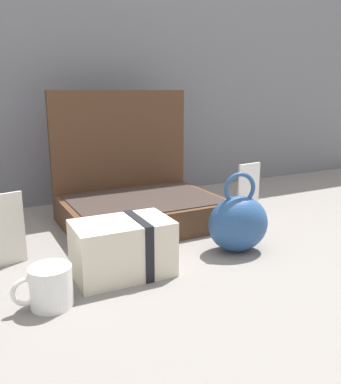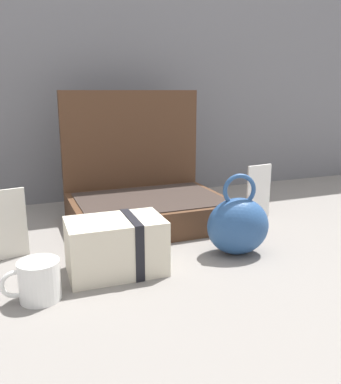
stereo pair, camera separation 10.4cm
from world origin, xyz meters
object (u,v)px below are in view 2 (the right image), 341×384
object	(u,v)px
teal_pouch_handbag	(238,225)
cream_toiletry_bag	(117,246)
poster_card_right	(9,224)
info_card_left	(259,192)
coffee_mug	(38,281)
open_suitcase	(145,195)

from	to	relation	value
teal_pouch_handbag	cream_toiletry_bag	size ratio (longest dim) A/B	0.95
poster_card_right	teal_pouch_handbag	bearing A→B (deg)	-29.50
info_card_left	poster_card_right	bearing A→B (deg)	176.46
coffee_mug	cream_toiletry_bag	bearing A→B (deg)	20.28
teal_pouch_handbag	info_card_left	world-z (taller)	teal_pouch_handbag
open_suitcase	info_card_left	bearing A→B (deg)	-17.94
info_card_left	coffee_mug	bearing A→B (deg)	-164.63
open_suitcase	teal_pouch_handbag	size ratio (longest dim) A/B	2.23
poster_card_right	coffee_mug	bearing A→B (deg)	-89.27
cream_toiletry_bag	poster_card_right	world-z (taller)	poster_card_right
coffee_mug	info_card_left	xyz separation A→B (m)	(0.70, 0.29, 0.05)
open_suitcase	coffee_mug	bearing A→B (deg)	-131.51
open_suitcase	cream_toiletry_bag	size ratio (longest dim) A/B	2.13
cream_toiletry_bag	open_suitcase	bearing A→B (deg)	62.22
open_suitcase	poster_card_right	bearing A→B (deg)	-158.69
teal_pouch_handbag	poster_card_right	world-z (taller)	teal_pouch_handbag
cream_toiletry_bag	coffee_mug	world-z (taller)	cream_toiletry_bag
info_card_left	poster_card_right	size ratio (longest dim) A/B	1.01
open_suitcase	poster_card_right	xyz separation A→B (m)	(-0.40, -0.16, 0.00)
poster_card_right	info_card_left	bearing A→B (deg)	-7.05
teal_pouch_handbag	poster_card_right	size ratio (longest dim) A/B	1.19
open_suitcase	cream_toiletry_bag	bearing A→B (deg)	-117.78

